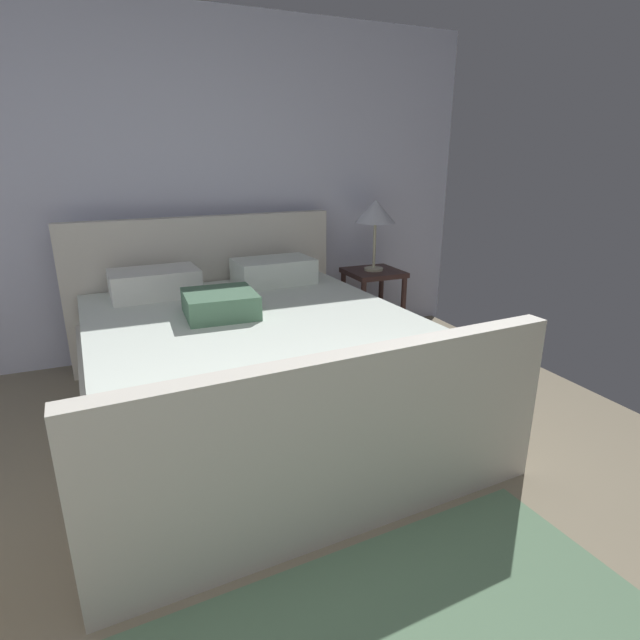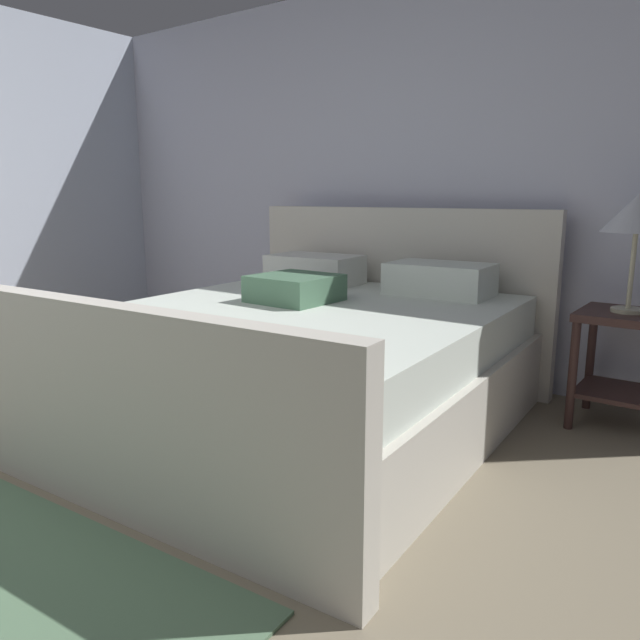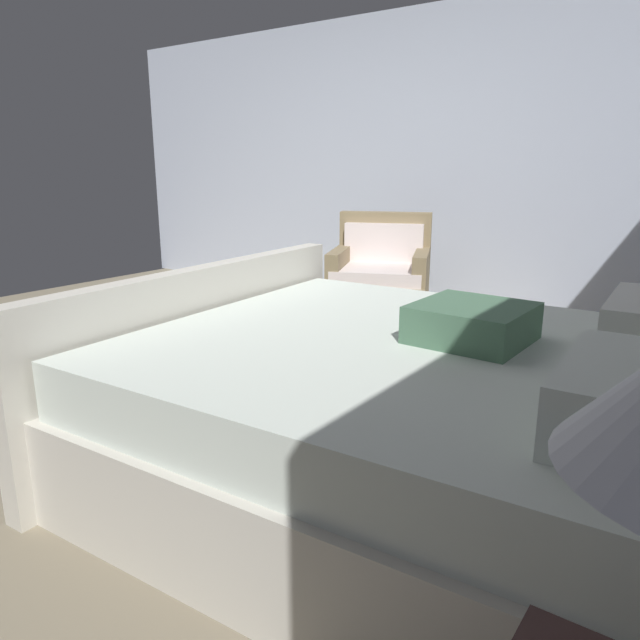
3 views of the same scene
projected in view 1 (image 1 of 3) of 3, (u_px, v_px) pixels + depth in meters
The scene contains 4 objects.
wall_back at pixel (155, 191), 3.70m from camera, with size 5.18×0.12×2.53m, color silver.
bed at pixel (253, 361), 2.96m from camera, with size 2.12×2.41×1.09m.
nightstand_right at pixel (373, 293), 4.24m from camera, with size 0.44×0.44×0.60m.
table_lamp_right at pixel (376, 213), 4.04m from camera, with size 0.33×0.33×0.58m.
Camera 1 is at (-0.34, -0.82, 1.49)m, focal length 27.83 mm.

